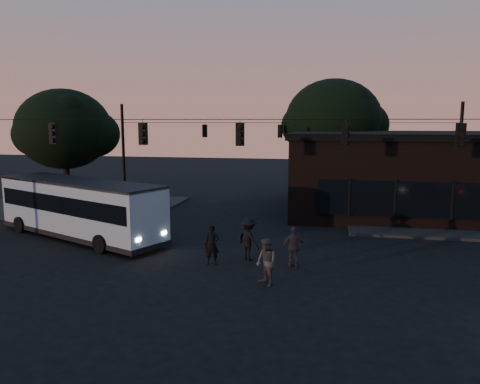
% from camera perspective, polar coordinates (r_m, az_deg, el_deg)
% --- Properties ---
extents(ground, '(120.00, 120.00, 0.00)m').
position_cam_1_polar(ground, '(17.74, -2.55, -11.56)').
color(ground, black).
rests_on(ground, ground).
extents(sidewalk_far_right, '(14.00, 10.00, 0.15)m').
position_cam_1_polar(sidewalk_far_right, '(31.80, 25.57, -3.18)').
color(sidewalk_far_right, black).
rests_on(sidewalk_far_right, ground).
extents(sidewalk_far_left, '(14.00, 10.00, 0.15)m').
position_cam_1_polar(sidewalk_far_left, '(35.64, -19.36, -1.62)').
color(sidewalk_far_left, black).
rests_on(sidewalk_far_left, ground).
extents(building, '(15.40, 10.41, 5.40)m').
position_cam_1_polar(building, '(32.72, 19.93, 2.14)').
color(building, black).
rests_on(building, ground).
extents(tree_behind, '(7.60, 7.60, 9.43)m').
position_cam_1_polar(tree_behind, '(38.17, 11.31, 8.59)').
color(tree_behind, black).
rests_on(tree_behind, ground).
extents(tree_left, '(6.40, 6.40, 8.30)m').
position_cam_1_polar(tree_left, '(34.27, -20.67, 7.17)').
color(tree_left, black).
rests_on(tree_left, ground).
extents(signal_rig_near, '(26.24, 0.30, 7.50)m').
position_cam_1_polar(signal_rig_near, '(20.63, 0.00, 3.98)').
color(signal_rig_near, black).
rests_on(signal_rig_near, ground).
extents(signal_rig_far, '(26.24, 0.30, 7.50)m').
position_cam_1_polar(signal_rig_far, '(36.44, 4.89, 5.60)').
color(signal_rig_far, black).
rests_on(signal_rig_far, ground).
extents(bus, '(10.96, 6.87, 3.07)m').
position_cam_1_polar(bus, '(25.94, -19.02, -1.60)').
color(bus, '#8FA4B6').
rests_on(bus, ground).
extents(pedestrian_a, '(0.68, 0.48, 1.75)m').
position_cam_1_polar(pedestrian_a, '(20.18, -3.44, -6.45)').
color(pedestrian_a, black).
rests_on(pedestrian_a, ground).
extents(pedestrian_b, '(1.08, 1.10, 1.79)m').
position_cam_1_polar(pedestrian_b, '(17.73, 3.21, -8.54)').
color(pedestrian_b, '#3C3737').
rests_on(pedestrian_b, ground).
extents(pedestrian_c, '(1.09, 0.66, 1.73)m').
position_cam_1_polar(pedestrian_c, '(20.02, 6.57, -6.65)').
color(pedestrian_c, '#27252D').
rests_on(pedestrian_c, ground).
extents(pedestrian_d, '(1.41, 1.32, 1.91)m').
position_cam_1_polar(pedestrian_d, '(20.79, 1.07, -5.76)').
color(pedestrian_d, black).
rests_on(pedestrian_d, ground).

